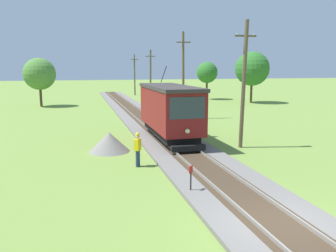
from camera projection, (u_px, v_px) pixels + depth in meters
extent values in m
plane|color=olive|center=(277.00, 229.00, 10.72)|extent=(260.00, 260.00, 0.00)
cube|color=slate|center=(277.00, 227.00, 10.70)|extent=(4.20, 120.00, 0.18)
cube|color=#423323|center=(278.00, 224.00, 10.69)|extent=(2.04, 120.00, 0.01)
cube|color=gray|center=(257.00, 225.00, 10.50)|extent=(0.07, 120.00, 0.14)
cube|color=gray|center=(298.00, 219.00, 10.85)|extent=(0.07, 120.00, 0.14)
cube|color=maroon|center=(169.00, 108.00, 23.08)|extent=(2.50, 8.00, 2.60)
cube|color=#383333|center=(169.00, 87.00, 22.84)|extent=(2.60, 8.32, 0.22)
cube|color=black|center=(169.00, 131.00, 23.35)|extent=(2.10, 7.04, 0.44)
cube|color=#2D3842|center=(187.00, 108.00, 19.17)|extent=(2.10, 0.03, 1.25)
cube|color=#2D3842|center=(187.00, 102.00, 23.33)|extent=(0.02, 6.72, 1.04)
sphere|color=#F4EAB2|center=(187.00, 131.00, 19.35)|extent=(0.28, 0.28, 0.28)
cylinder|color=black|center=(164.00, 75.00, 24.23)|extent=(0.05, 1.67, 1.19)
cube|color=black|center=(188.00, 148.00, 19.38)|extent=(2.00, 0.36, 0.32)
cylinder|color=black|center=(178.00, 137.00, 21.21)|extent=(1.54, 0.80, 0.80)
cylinder|color=black|center=(162.00, 126.00, 25.48)|extent=(1.54, 0.80, 0.80)
cylinder|color=brown|center=(244.00, 86.00, 20.89)|extent=(0.24, 0.52, 7.82)
cube|color=brown|center=(245.00, 36.00, 20.39)|extent=(1.40, 0.10, 0.10)
cylinder|color=silver|center=(237.00, 34.00, 20.23)|extent=(0.08, 0.08, 0.10)
cylinder|color=silver|center=(254.00, 34.00, 20.50)|extent=(0.08, 0.08, 0.10)
cylinder|color=brown|center=(183.00, 76.00, 32.90)|extent=(0.24, 0.54, 8.38)
cube|color=brown|center=(183.00, 42.00, 32.36)|extent=(1.40, 0.10, 0.10)
cylinder|color=silver|center=(178.00, 41.00, 32.20)|extent=(0.08, 0.08, 0.10)
cylinder|color=silver|center=(189.00, 41.00, 32.47)|extent=(0.08, 0.08, 0.10)
cylinder|color=brown|center=(151.00, 77.00, 47.93)|extent=(0.24, 0.55, 7.44)
cube|color=brown|center=(150.00, 56.00, 47.45)|extent=(1.40, 0.10, 0.10)
cylinder|color=silver|center=(146.00, 55.00, 47.29)|extent=(0.08, 0.08, 0.10)
cylinder|color=silver|center=(154.00, 56.00, 47.57)|extent=(0.08, 0.08, 0.10)
cylinder|color=brown|center=(135.00, 75.00, 61.53)|extent=(0.24, 0.36, 7.29)
cube|color=brown|center=(134.00, 59.00, 61.06)|extent=(1.40, 0.10, 0.10)
cylinder|color=silver|center=(131.00, 59.00, 60.90)|extent=(0.08, 0.08, 0.10)
cylinder|color=silver|center=(137.00, 59.00, 61.18)|extent=(0.08, 0.08, 0.10)
cylinder|color=black|center=(191.00, 183.00, 13.62)|extent=(0.06, 0.06, 0.90)
cube|color=red|center=(191.00, 169.00, 13.52)|extent=(0.21, 0.21, 0.28)
cone|color=gray|center=(109.00, 142.00, 20.55)|extent=(2.46, 2.46, 1.18)
cylinder|color=navy|center=(139.00, 158.00, 17.51)|extent=(0.15, 0.15, 0.86)
cylinder|color=navy|center=(137.00, 159.00, 17.36)|extent=(0.15, 0.15, 0.86)
cube|color=yellow|center=(138.00, 145.00, 17.31)|extent=(0.42, 0.45, 0.58)
sphere|color=tan|center=(137.00, 136.00, 17.24)|extent=(0.22, 0.22, 0.22)
sphere|color=yellow|center=(137.00, 134.00, 17.22)|extent=(0.21, 0.21, 0.21)
cylinder|color=#38332D|center=(203.00, 131.00, 24.80)|extent=(0.15, 0.15, 0.86)
cylinder|color=#38332D|center=(205.00, 131.00, 24.92)|extent=(0.15, 0.15, 0.86)
cube|color=yellow|center=(204.00, 121.00, 24.74)|extent=(0.45, 0.40, 0.58)
sphere|color=tan|center=(204.00, 116.00, 24.66)|extent=(0.22, 0.22, 0.22)
sphere|color=yellow|center=(204.00, 114.00, 24.65)|extent=(0.21, 0.21, 0.21)
cylinder|color=#4C3823|center=(251.00, 92.00, 48.52)|extent=(0.32, 0.32, 3.03)
sphere|color=#2D6B28|center=(252.00, 69.00, 47.95)|extent=(4.79, 4.79, 4.79)
cylinder|color=#4C3823|center=(207.00, 90.00, 53.78)|extent=(0.32, 0.32, 2.98)
sphere|color=#2D6B28|center=(207.00, 72.00, 53.31)|extent=(3.30, 3.30, 3.30)
cylinder|color=#4C3823|center=(41.00, 96.00, 44.06)|extent=(0.32, 0.32, 2.66)
sphere|color=#4C7F38|center=(39.00, 74.00, 43.58)|extent=(4.08, 4.08, 4.08)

